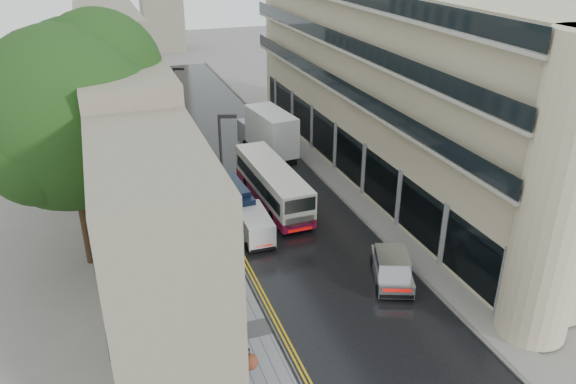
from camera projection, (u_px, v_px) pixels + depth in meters
road at (261, 182)px, 42.67m from camera, size 9.00×85.00×0.02m
left_sidewalk at (184, 192)px, 40.89m from camera, size 2.70×85.00×0.12m
right_sidewalk at (327, 172)px, 44.26m from camera, size 1.80×85.00×0.12m
old_shop_row at (121, 109)px, 39.42m from camera, size 4.50×56.00×12.00m
modern_block at (398, 85)px, 41.50m from camera, size 8.00×40.00×14.00m
tree_near at (73, 149)px, 29.57m from camera, size 10.56×10.56×13.89m
tree_far at (78, 98)px, 41.07m from camera, size 9.24×9.24×12.46m
cream_bus at (272, 204)px, 36.17m from camera, size 2.63×10.12×2.74m
white_lorry at (265, 142)px, 44.75m from camera, size 3.27×8.04×4.10m
silver_hatchback at (379, 282)px, 29.16m from camera, size 3.27×4.62×1.59m
white_van at (248, 238)px, 33.19m from camera, size 1.75×3.89×1.74m
navy_van at (225, 211)px, 35.47m from camera, size 2.28×4.98×2.48m
pedestrian at (210, 234)px, 33.25m from camera, size 0.76×0.56×1.91m
lamp_post_near at (223, 191)px, 30.70m from camera, size 0.99×0.49×8.65m
lamp_post_far at (178, 118)px, 43.97m from camera, size 0.89×0.50×7.81m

